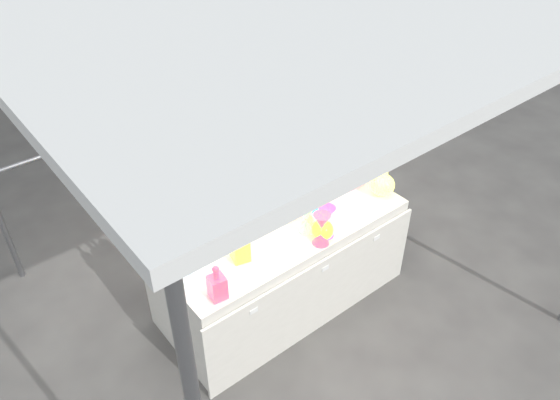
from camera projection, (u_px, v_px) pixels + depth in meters
ground at (280, 296)px, 4.28m from camera, size 80.00×80.00×0.00m
display_table at (281, 262)px, 4.05m from camera, size 1.84×0.83×0.75m
cardboard_box_closed at (156, 193)px, 5.07m from camera, size 0.48×0.35×0.35m
cardboard_box_flat at (178, 131)px, 6.28m from camera, size 0.72×0.57×0.05m
bottle_0 at (154, 242)px, 3.45m from camera, size 0.08×0.08×0.28m
bottle_1 at (180, 226)px, 3.54m from camera, size 0.10×0.10×0.34m
bottle_2 at (217, 209)px, 3.68m from camera, size 0.09×0.09×0.34m
bottle_3 at (204, 204)px, 3.76m from camera, size 0.10×0.10×0.29m
bottle_4 at (173, 238)px, 3.45m from camera, size 0.10×0.10×0.32m
bottle_5 at (178, 234)px, 3.46m from camera, size 0.10×0.10×0.36m
bottle_6 at (168, 236)px, 3.48m from camera, size 0.09×0.09×0.31m
bottle_7 at (201, 207)px, 3.67m from camera, size 0.11×0.11×0.37m
decanter_0 at (240, 243)px, 3.45m from camera, size 0.13×0.13×0.27m
decanter_1 at (217, 282)px, 3.20m from camera, size 0.11×0.11×0.25m
decanter_2 at (172, 253)px, 3.36m from camera, size 0.15×0.15×0.29m
hourglass_0 at (321, 229)px, 3.59m from camera, size 0.14×0.14×0.24m
hourglass_1 at (326, 222)px, 3.65m from camera, size 0.14×0.14×0.23m
hourglass_2 at (310, 212)px, 3.76m from camera, size 0.13×0.13×0.20m
hourglass_3 at (306, 220)px, 3.68m from camera, size 0.11×0.11×0.21m
hourglass_4 at (297, 193)px, 3.91m from camera, size 0.13×0.13×0.23m
hourglass_5 at (317, 199)px, 3.88m from camera, size 0.11×0.11×0.20m
globe_0 at (322, 231)px, 3.66m from camera, size 0.18×0.18×0.12m
globe_1 at (382, 186)px, 4.05m from camera, size 0.24×0.24×0.15m
globe_2 at (306, 201)px, 3.93m from camera, size 0.20×0.20×0.12m
globe_3 at (351, 178)px, 4.15m from camera, size 0.19×0.19×0.13m
lampshade_0 at (223, 204)px, 3.78m from camera, size 0.22×0.22×0.26m
lampshade_1 at (284, 183)px, 3.98m from camera, size 0.30×0.30×0.27m
lampshade_2 at (300, 172)px, 4.12m from camera, size 0.20×0.20×0.24m
lampshade_3 at (343, 164)px, 4.21m from camera, size 0.20×0.20×0.23m
bottle_8 at (335, 144)px, 4.39m from camera, size 0.08×0.08×0.29m
bottle_9 at (339, 147)px, 4.37m from camera, size 0.08×0.08×0.27m
bottle_10 at (322, 179)px, 4.01m from camera, size 0.06×0.06×0.27m
bottle_11 at (384, 172)px, 4.06m from camera, size 0.08×0.08×0.30m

